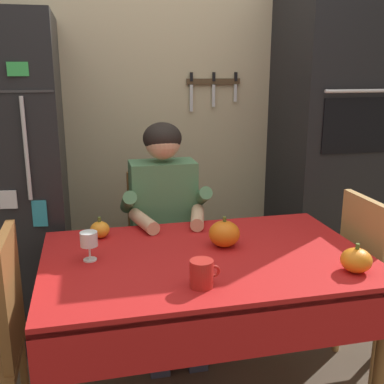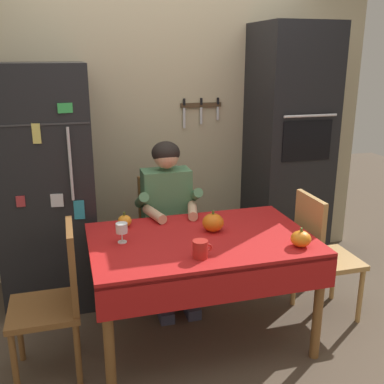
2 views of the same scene
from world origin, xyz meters
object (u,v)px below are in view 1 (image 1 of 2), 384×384
object	(u,v)px
wall_oven	(328,143)
chair_behind_person	(161,242)
coffee_mug	(202,274)
dining_table	(207,275)
chair_right_side	(378,278)
seated_person	(165,216)
pumpkin_medium	(100,229)
pumpkin_small	(356,260)
wine_glass	(89,240)
refrigerator	(2,184)
pumpkin_large	(224,234)

from	to	relation	value
wall_oven	chair_behind_person	size ratio (longest dim) A/B	2.26
coffee_mug	chair_behind_person	bearing A→B (deg)	89.36
wall_oven	dining_table	bearing A→B (deg)	-138.69
chair_right_side	dining_table	bearing A→B (deg)	-175.49
seated_person	pumpkin_medium	world-z (taller)	seated_person
chair_behind_person	chair_right_side	bearing A→B (deg)	-36.35
pumpkin_small	wine_glass	bearing A→B (deg)	161.18
refrigerator	pumpkin_medium	world-z (taller)	refrigerator
wall_oven	pumpkin_medium	xyz separation A→B (m)	(-1.49, -0.58, -0.27)
wine_glass	seated_person	bearing A→B (deg)	51.94
pumpkin_large	pumpkin_medium	size ratio (longest dim) A/B	1.40
dining_table	pumpkin_small	xyz separation A→B (m)	(0.54, -0.28, 0.13)
chair_behind_person	pumpkin_medium	bearing A→B (deg)	-128.81
refrigerator	wall_oven	size ratio (longest dim) A/B	0.86
chair_right_side	pumpkin_small	xyz separation A→B (m)	(-0.36, -0.35, 0.28)
refrigerator	coffee_mug	distance (m)	1.44
coffee_mug	pumpkin_small	world-z (taller)	pumpkin_small
chair_behind_person	wine_glass	world-z (taller)	chair_behind_person
wall_oven	pumpkin_large	xyz separation A→B (m)	(-0.94, -0.82, -0.25)
coffee_mug	pumpkin_small	xyz separation A→B (m)	(0.63, -0.01, -0.00)
refrigerator	chair_right_side	bearing A→B (deg)	-23.69
wall_oven	pumpkin_medium	size ratio (longest dim) A/B	20.72
wall_oven	wine_glass	distance (m)	1.77
refrigerator	seated_person	size ratio (longest dim) A/B	1.45
chair_behind_person	coffee_mug	xyz separation A→B (m)	(-0.01, -1.06, 0.28)
chair_right_side	coffee_mug	world-z (taller)	chair_right_side
pumpkin_medium	pumpkin_small	distance (m)	1.16
refrigerator	wine_glass	bearing A→B (deg)	-60.48
seated_person	chair_right_side	size ratio (longest dim) A/B	1.34
wall_oven	chair_right_side	xyz separation A→B (m)	(-0.15, -0.85, -0.54)
wall_oven	chair_behind_person	distance (m)	1.26
chair_right_side	wine_glass	world-z (taller)	chair_right_side
seated_person	wine_glass	world-z (taller)	seated_person
seated_person	coffee_mug	xyz separation A→B (m)	(-0.01, -0.87, 0.06)
seated_person	wall_oven	bearing A→B (deg)	15.76
dining_table	chair_behind_person	xyz separation A→B (m)	(-0.08, 0.79, -0.14)
dining_table	chair_right_side	world-z (taller)	chair_right_side
seated_person	chair_behind_person	bearing A→B (deg)	90.00
dining_table	wine_glass	distance (m)	0.53
chair_right_side	coffee_mug	bearing A→B (deg)	-161.29
seated_person	chair_right_side	distance (m)	1.14
dining_table	seated_person	size ratio (longest dim) A/B	1.12
refrigerator	pumpkin_small	xyz separation A→B (m)	(1.49, -1.16, -0.11)
seated_person	pumpkin_large	xyz separation A→B (m)	(0.19, -0.50, 0.06)
refrigerator	pumpkin_large	bearing A→B (deg)	-36.43
wine_glass	pumpkin_medium	xyz separation A→B (m)	(0.05, 0.27, -0.05)
coffee_mug	pumpkin_large	bearing A→B (deg)	61.85
pumpkin_large	dining_table	bearing A→B (deg)	-135.46
dining_table	chair_behind_person	world-z (taller)	chair_behind_person
coffee_mug	pumpkin_medium	distance (m)	0.70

